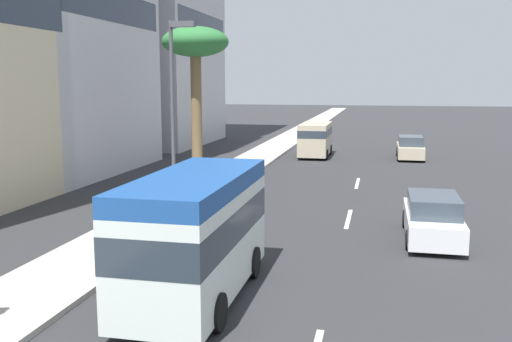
# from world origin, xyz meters

# --- Properties ---
(ground_plane) EXTENTS (198.00, 198.00, 0.00)m
(ground_plane) POSITION_xyz_m (31.50, 0.00, 0.00)
(ground_plane) COLOR #2D2D30
(sidewalk_right) EXTENTS (162.00, 2.85, 0.15)m
(sidewalk_right) POSITION_xyz_m (31.50, 7.28, 0.07)
(sidewalk_right) COLOR #B2ADA3
(sidewalk_right) RESTS_ON ground_plane
(lane_stripe_mid) EXTENTS (3.20, 0.16, 0.01)m
(lane_stripe_mid) POSITION_xyz_m (17.36, 0.00, 0.01)
(lane_stripe_mid) COLOR silver
(lane_stripe_mid) RESTS_ON ground_plane
(lane_stripe_far) EXTENTS (3.20, 0.16, 0.01)m
(lane_stripe_far) POSITION_xyz_m (25.50, 0.00, 0.01)
(lane_stripe_far) COLOR silver
(lane_stripe_far) RESTS_ON ground_plane
(car_lead) EXTENTS (4.68, 1.83, 1.57)m
(car_lead) POSITION_xyz_m (15.00, -2.94, 0.75)
(car_lead) COLOR white
(car_lead) RESTS_ON ground_plane
(car_second) EXTENTS (4.60, 1.82, 1.60)m
(car_second) POSITION_xyz_m (36.29, -3.17, 0.76)
(car_second) COLOR beige
(car_second) RESTS_ON ground_plane
(van_third) EXTENTS (4.97, 2.10, 2.40)m
(van_third) POSITION_xyz_m (36.03, 3.45, 1.37)
(van_third) COLOR beige
(van_third) RESTS_ON ground_plane
(minibus_fourth) EXTENTS (6.08, 2.32, 3.10)m
(minibus_fourth) POSITION_xyz_m (8.26, 3.21, 1.70)
(minibus_fourth) COLOR silver
(minibus_fourth) RESTS_ON ground_plane
(palm_tree) EXTENTS (3.40, 3.40, 7.95)m
(palm_tree) POSITION_xyz_m (23.50, 8.22, 6.93)
(palm_tree) COLOR brown
(palm_tree) RESTS_ON sidewalk_right
(street_lamp) EXTENTS (0.24, 0.97, 7.32)m
(street_lamp) POSITION_xyz_m (14.85, 6.15, 4.62)
(street_lamp) COLOR #4C4C51
(street_lamp) RESTS_ON sidewalk_right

